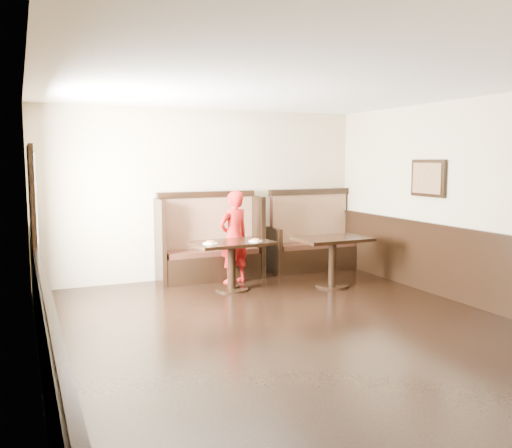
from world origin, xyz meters
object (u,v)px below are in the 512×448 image
table_neighbor (333,250)px  child (234,237)px  booth_main (209,247)px  table_main (232,253)px  booth_neighbor (312,243)px

table_neighbor → child: bearing=145.7°
child → booth_main: bearing=-74.9°
child → table_main: bearing=48.6°
booth_neighbor → child: size_ratio=1.11×
booth_main → booth_neighbor: bearing=-0.1°
booth_main → table_main: booth_main is taller
booth_neighbor → table_main: 2.11m
booth_main → table_main: (0.05, -0.90, 0.05)m
booth_neighbor → table_main: size_ratio=1.35×
booth_main → child: (0.27, -0.44, 0.22)m
booth_main → child: size_ratio=1.18×
table_neighbor → child: child is taller
booth_main → child: 0.55m
table_main → table_neighbor: table_neighbor is taller
table_main → table_neighbor: (1.53, -0.40, 0.01)m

